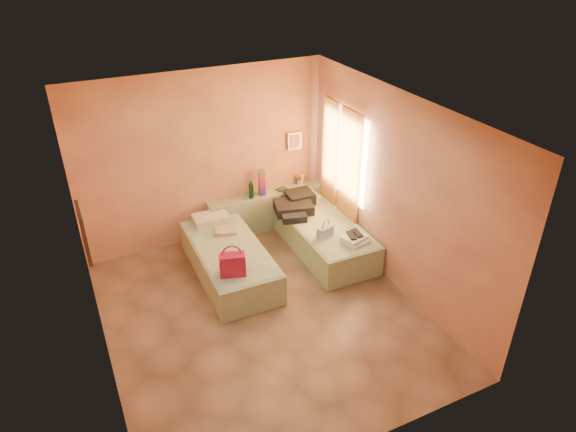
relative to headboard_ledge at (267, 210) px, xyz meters
name	(u,v)px	position (x,y,z in m)	size (l,w,h in m)	color
ground	(264,315)	(-0.98, -2.10, -0.33)	(4.50, 4.50, 0.00)	#A17D61
room_walls	(257,176)	(-0.77, -1.53, 1.46)	(4.02, 4.51, 2.81)	#EDB47E
headboard_ledge	(267,210)	(0.00, 0.00, 0.00)	(2.05, 0.30, 0.65)	gray
bed_left	(230,261)	(-1.06, -1.05, -0.08)	(0.90, 2.00, 0.50)	#AAC49E
bed_right	(323,236)	(0.52, -1.05, -0.08)	(0.90, 2.00, 0.50)	#AAC49E
water_bottle	(251,191)	(-0.29, -0.04, 0.46)	(0.08, 0.08, 0.28)	#153B1E
rainbow_box	(262,183)	(-0.08, 0.00, 0.55)	(0.10, 0.10, 0.44)	#AD153E
small_dish	(246,198)	(-0.38, -0.03, 0.34)	(0.11, 0.11, 0.03)	#4A8866
green_book	(282,189)	(0.29, 0.02, 0.34)	(0.17, 0.12, 0.03)	#25462D
flower_vase	(300,178)	(0.67, 0.07, 0.44)	(0.18, 0.18, 0.23)	white
magenta_handbag	(232,264)	(-1.24, -1.70, 0.34)	(0.35, 0.20, 0.33)	#AD153E
khaki_garment	(226,231)	(-0.96, -0.65, 0.20)	(0.32, 0.25, 0.05)	tan
clothes_pile	(297,205)	(0.31, -0.51, 0.27)	(0.66, 0.66, 0.20)	black
blue_handbag	(325,232)	(0.34, -1.41, 0.26)	(0.26, 0.11, 0.17)	#395689
towel_stack	(356,239)	(0.67, -1.75, 0.23)	(0.35, 0.30, 0.10)	white
sandal_pair	(355,234)	(0.67, -1.71, 0.29)	(0.18, 0.24, 0.03)	black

